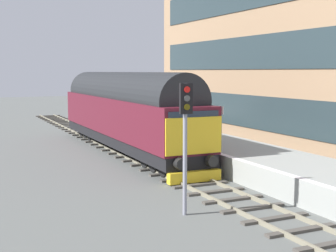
{
  "coord_description": "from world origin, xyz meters",
  "views": [
    {
      "loc": [
        -9.28,
        -21.34,
        4.73
      ],
      "look_at": [
        0.2,
        -0.69,
        2.11
      ],
      "focal_mm": 50.78,
      "sensor_mm": 36.0,
      "label": 1
    }
  ],
  "objects_px": {
    "diesel_locomotive": "(124,110)",
    "waiting_passenger": "(192,117)",
    "signal_post_near": "(185,131)",
    "platform_number_sign": "(221,122)"
  },
  "relations": [
    {
      "from": "platform_number_sign",
      "to": "diesel_locomotive",
      "type": "bearing_deg",
      "value": 105.26
    },
    {
      "from": "diesel_locomotive",
      "to": "signal_post_near",
      "type": "xyz_separation_m",
      "value": [
        -2.4,
        -12.73,
        0.32
      ]
    },
    {
      "from": "diesel_locomotive",
      "to": "platform_number_sign",
      "type": "distance_m",
      "value": 7.81
    },
    {
      "from": "diesel_locomotive",
      "to": "waiting_passenger",
      "type": "relative_size",
      "value": 10.95
    },
    {
      "from": "platform_number_sign",
      "to": "waiting_passenger",
      "type": "relative_size",
      "value": 1.29
    },
    {
      "from": "signal_post_near",
      "to": "waiting_passenger",
      "type": "xyz_separation_m",
      "value": [
        6.18,
        11.42,
        -0.81
      ]
    },
    {
      "from": "diesel_locomotive",
      "to": "platform_number_sign",
      "type": "bearing_deg",
      "value": -74.74
    },
    {
      "from": "signal_post_near",
      "to": "platform_number_sign",
      "type": "relative_size",
      "value": 2.05
    },
    {
      "from": "signal_post_near",
      "to": "platform_number_sign",
      "type": "height_order",
      "value": "signal_post_near"
    },
    {
      "from": "platform_number_sign",
      "to": "waiting_passenger",
      "type": "xyz_separation_m",
      "value": [
        1.72,
        6.23,
        -0.41
      ]
    }
  ]
}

